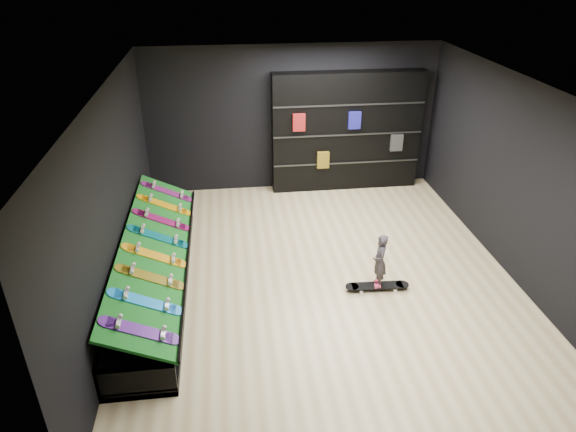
{
  "coord_description": "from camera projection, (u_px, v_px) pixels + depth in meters",
  "views": [
    {
      "loc": [
        -1.37,
        -6.69,
        4.68
      ],
      "look_at": [
        -0.5,
        0.2,
        1.0
      ],
      "focal_mm": 32.0,
      "sensor_mm": 36.0,
      "label": 1
    }
  ],
  "objects": [
    {
      "name": "wall_right",
      "position": [
        517.0,
        180.0,
        7.83
      ],
      "size": [
        0.02,
        7.0,
        3.0
      ],
      "primitive_type": "cube",
      "color": "black",
      "rests_on": "ground"
    },
    {
      "name": "display_board_1",
      "position": [
        146.0,
        302.0,
        6.4
      ],
      "size": [
        0.93,
        0.22,
        0.5
      ],
      "primitive_type": null,
      "rotation": [
        0.0,
        0.44,
        0.0
      ],
      "color": "blue",
      "rests_on": "turf_ramp"
    },
    {
      "name": "display_board_2",
      "position": [
        151.0,
        277.0,
        6.87
      ],
      "size": [
        0.93,
        0.22,
        0.5
      ],
      "primitive_type": null,
      "rotation": [
        0.0,
        0.44,
        0.0
      ],
      "color": "yellow",
      "rests_on": "turf_ramp"
    },
    {
      "name": "child",
      "position": [
        379.0,
        271.0,
        7.69
      ],
      "size": [
        0.16,
        0.21,
        0.52
      ],
      "primitive_type": "imported",
      "rotation": [
        0.0,
        0.0,
        -1.7
      ],
      "color": "black",
      "rests_on": "floor_skateboard"
    },
    {
      "name": "display_board_7",
      "position": [
        167.0,
        192.0,
        9.25
      ],
      "size": [
        0.93,
        0.22,
        0.5
      ],
      "primitive_type": null,
      "rotation": [
        0.0,
        0.44,
        0.0
      ],
      "color": "#2626BF",
      "rests_on": "turf_ramp"
    },
    {
      "name": "floor",
      "position": [
        321.0,
        275.0,
        8.21
      ],
      "size": [
        6.0,
        7.0,
        0.01
      ],
      "primitive_type": "cube",
      "color": "beige",
      "rests_on": "ground"
    },
    {
      "name": "wall_front",
      "position": [
        399.0,
        360.0,
        4.43
      ],
      "size": [
        6.0,
        0.02,
        3.0
      ],
      "primitive_type": "cube",
      "color": "black",
      "rests_on": "ground"
    },
    {
      "name": "display_board_5",
      "position": [
        162.0,
        220.0,
        8.3
      ],
      "size": [
        0.93,
        0.22,
        0.5
      ],
      "primitive_type": null,
      "rotation": [
        0.0,
        0.44,
        0.0
      ],
      "color": "#E5198C",
      "rests_on": "turf_ramp"
    },
    {
      "name": "turf_ramp",
      "position": [
        156.0,
        247.0,
        7.6
      ],
      "size": [
        0.92,
        4.5,
        0.46
      ],
      "primitive_type": "cube",
      "rotation": [
        0.0,
        0.44,
        0.0
      ],
      "color": "#0D5614",
      "rests_on": "display_rack"
    },
    {
      "name": "wall_back",
      "position": [
        292.0,
        119.0,
        10.57
      ],
      "size": [
        6.0,
        0.02,
        3.0
      ],
      "primitive_type": "cube",
      "color": "black",
      "rests_on": "ground"
    },
    {
      "name": "display_board_6",
      "position": [
        165.0,
        205.0,
        8.77
      ],
      "size": [
        0.93,
        0.22,
        0.5
      ],
      "primitive_type": null,
      "rotation": [
        0.0,
        0.44,
        0.0
      ],
      "color": "yellow",
      "rests_on": "turf_ramp"
    },
    {
      "name": "display_rack",
      "position": [
        156.0,
        273.0,
        7.81
      ],
      "size": [
        0.9,
        4.5,
        0.5
      ],
      "primitive_type": null,
      "color": "black",
      "rests_on": "ground"
    },
    {
      "name": "ceiling",
      "position": [
        327.0,
        88.0,
        6.8
      ],
      "size": [
        6.0,
        7.0,
        0.01
      ],
      "primitive_type": "cube",
      "color": "white",
      "rests_on": "ground"
    },
    {
      "name": "wall_left",
      "position": [
        113.0,
        202.0,
        7.17
      ],
      "size": [
        0.02,
        7.0,
        3.0
      ],
      "primitive_type": "cube",
      "color": "black",
      "rests_on": "ground"
    },
    {
      "name": "floor_skateboard",
      "position": [
        377.0,
        287.0,
        7.84
      ],
      "size": [
        0.99,
        0.27,
        0.09
      ],
      "primitive_type": null,
      "rotation": [
        0.0,
        0.0,
        -0.05
      ],
      "color": "black",
      "rests_on": "ground"
    },
    {
      "name": "display_board_4",
      "position": [
        158.0,
        237.0,
        7.82
      ],
      "size": [
        0.93,
        0.22,
        0.5
      ],
      "primitive_type": null,
      "rotation": [
        0.0,
        0.44,
        0.0
      ],
      "color": "#0C8C99",
      "rests_on": "turf_ramp"
    },
    {
      "name": "display_board_0",
      "position": [
        140.0,
        330.0,
        5.92
      ],
      "size": [
        0.93,
        0.22,
        0.5
      ],
      "primitive_type": null,
      "rotation": [
        0.0,
        0.44,
        0.0
      ],
      "color": "purple",
      "rests_on": "turf_ramp"
    },
    {
      "name": "display_board_3",
      "position": [
        155.0,
        255.0,
        7.35
      ],
      "size": [
        0.93,
        0.22,
        0.5
      ],
      "primitive_type": null,
      "rotation": [
        0.0,
        0.44,
        0.0
      ],
      "color": "orange",
      "rests_on": "turf_ramp"
    },
    {
      "name": "back_shelving",
      "position": [
        346.0,
        132.0,
        10.66
      ],
      "size": [
        3.09,
        0.36,
        2.47
      ],
      "primitive_type": "cube",
      "color": "black",
      "rests_on": "ground"
    }
  ]
}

